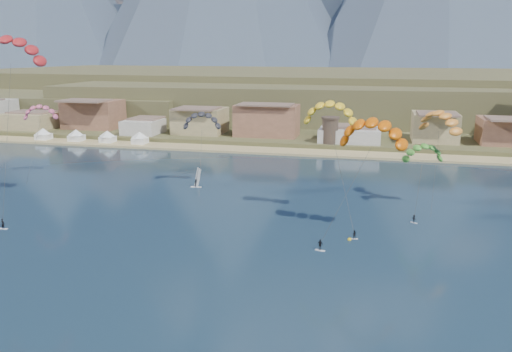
{
  "coord_description": "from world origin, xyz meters",
  "views": [
    {
      "loc": [
        19.94,
        -51.46,
        30.67
      ],
      "look_at": [
        0.0,
        32.0,
        10.0
      ],
      "focal_mm": 36.06,
      "sensor_mm": 36.0,
      "label": 1
    }
  ],
  "objects_px": {
    "buoy": "(349,239)",
    "watchtower": "(330,130)",
    "kitesurfer_orange": "(373,128)",
    "kitesurfer_green": "(423,150)",
    "kitesurfer_yellow": "(330,109)",
    "windsurfer": "(197,181)",
    "kitesurfer_red": "(9,46)"
  },
  "relations": [
    {
      "from": "watchtower",
      "to": "windsurfer",
      "type": "relative_size",
      "value": 1.91
    },
    {
      "from": "windsurfer",
      "to": "buoy",
      "type": "height_order",
      "value": "windsurfer"
    },
    {
      "from": "kitesurfer_red",
      "to": "windsurfer",
      "type": "xyz_separation_m",
      "value": [
        26.69,
        25.23,
        -30.36
      ]
    },
    {
      "from": "kitesurfer_yellow",
      "to": "buoy",
      "type": "distance_m",
      "value": 23.58
    },
    {
      "from": "kitesurfer_green",
      "to": "windsurfer",
      "type": "relative_size",
      "value": 3.44
    },
    {
      "from": "windsurfer",
      "to": "buoy",
      "type": "xyz_separation_m",
      "value": [
        36.83,
        -26.96,
        -1.32
      ]
    },
    {
      "from": "kitesurfer_red",
      "to": "kitesurfer_orange",
      "type": "xyz_separation_m",
      "value": [
        66.36,
        1.33,
        -13.19
      ]
    },
    {
      "from": "kitesurfer_red",
      "to": "windsurfer",
      "type": "distance_m",
      "value": 47.65
    },
    {
      "from": "kitesurfer_red",
      "to": "kitesurfer_orange",
      "type": "height_order",
      "value": "kitesurfer_red"
    },
    {
      "from": "watchtower",
      "to": "kitesurfer_green",
      "type": "distance_m",
      "value": 65.52
    },
    {
      "from": "kitesurfer_red",
      "to": "windsurfer",
      "type": "height_order",
      "value": "kitesurfer_red"
    },
    {
      "from": "watchtower",
      "to": "buoy",
      "type": "bearing_deg",
      "value": -82.2
    },
    {
      "from": "kitesurfer_green",
      "to": "windsurfer",
      "type": "bearing_deg",
      "value": 174.24
    },
    {
      "from": "kitesurfer_red",
      "to": "kitesurfer_green",
      "type": "bearing_deg",
      "value": 14.89
    },
    {
      "from": "watchtower",
      "to": "kitesurfer_yellow",
      "type": "height_order",
      "value": "kitesurfer_yellow"
    },
    {
      "from": "windsurfer",
      "to": "watchtower",
      "type": "bearing_deg",
      "value": 65.41
    },
    {
      "from": "kitesurfer_orange",
      "to": "buoy",
      "type": "relative_size",
      "value": 34.53
    },
    {
      "from": "windsurfer",
      "to": "kitesurfer_yellow",
      "type": "bearing_deg",
      "value": -27.38
    },
    {
      "from": "buoy",
      "to": "kitesurfer_yellow",
      "type": "bearing_deg",
      "value": 115.06
    },
    {
      "from": "buoy",
      "to": "watchtower",
      "type": "bearing_deg",
      "value": 97.8
    },
    {
      "from": "kitesurfer_orange",
      "to": "watchtower",
      "type": "bearing_deg",
      "value": 100.08
    },
    {
      "from": "kitesurfer_orange",
      "to": "kitesurfer_green",
      "type": "distance_m",
      "value": 22.35
    },
    {
      "from": "kitesurfer_orange",
      "to": "kitesurfer_red",
      "type": "bearing_deg",
      "value": -178.85
    },
    {
      "from": "kitesurfer_red",
      "to": "kitesurfer_yellow",
      "type": "bearing_deg",
      "value": 8.42
    },
    {
      "from": "kitesurfer_green",
      "to": "buoy",
      "type": "distance_m",
      "value": 27.93
    },
    {
      "from": "kitesurfer_orange",
      "to": "windsurfer",
      "type": "height_order",
      "value": "kitesurfer_orange"
    },
    {
      "from": "watchtower",
      "to": "kitesurfer_green",
      "type": "xyz_separation_m",
      "value": [
        23.96,
        -60.73,
        5.47
      ]
    },
    {
      "from": "kitesurfer_yellow",
      "to": "kitesurfer_green",
      "type": "bearing_deg",
      "value": 33.46
    },
    {
      "from": "kitesurfer_orange",
      "to": "kitesurfer_green",
      "type": "relative_size",
      "value": 1.45
    },
    {
      "from": "kitesurfer_yellow",
      "to": "windsurfer",
      "type": "distance_m",
      "value": 40.84
    },
    {
      "from": "kitesurfer_green",
      "to": "kitesurfer_red",
      "type": "bearing_deg",
      "value": -165.11
    },
    {
      "from": "kitesurfer_yellow",
      "to": "kitesurfer_green",
      "type": "height_order",
      "value": "kitesurfer_yellow"
    }
  ]
}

